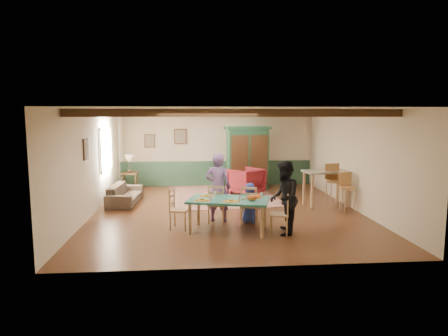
{
  "coord_description": "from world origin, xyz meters",
  "views": [
    {
      "loc": [
        -0.96,
        -10.45,
        2.57
      ],
      "look_at": [
        -0.06,
        0.16,
        1.15
      ],
      "focal_mm": 32.0,
      "sensor_mm": 36.0,
      "label": 1
    }
  ],
  "objects": [
    {
      "name": "floor",
      "position": [
        0.0,
        0.0,
        0.0
      ],
      "size": [
        8.0,
        8.0,
        0.0
      ],
      "primitive_type": "plane",
      "color": "#462313",
      "rests_on": "ground"
    },
    {
      "name": "wall_back",
      "position": [
        0.0,
        4.0,
        1.35
      ],
      "size": [
        7.0,
        0.02,
        2.7
      ],
      "primitive_type": "cube",
      "color": "beige",
      "rests_on": "floor"
    },
    {
      "name": "wall_left",
      "position": [
        -3.5,
        0.0,
        1.35
      ],
      "size": [
        0.02,
        8.0,
        2.7
      ],
      "primitive_type": "cube",
      "color": "beige",
      "rests_on": "floor"
    },
    {
      "name": "wall_right",
      "position": [
        3.5,
        0.0,
        1.35
      ],
      "size": [
        0.02,
        8.0,
        2.7
      ],
      "primitive_type": "cube",
      "color": "beige",
      "rests_on": "floor"
    },
    {
      "name": "ceiling",
      "position": [
        0.0,
        0.0,
        2.7
      ],
      "size": [
        7.0,
        8.0,
        0.02
      ],
      "primitive_type": "cube",
      "color": "silver",
      "rests_on": "wall_back"
    },
    {
      "name": "wainscot_back",
      "position": [
        0.0,
        3.98,
        0.45
      ],
      "size": [
        6.95,
        0.03,
        0.9
      ],
      "primitive_type": "cube",
      "color": "#223F2C",
      "rests_on": "floor"
    },
    {
      "name": "ceiling_beam_front",
      "position": [
        0.0,
        -2.3,
        2.61
      ],
      "size": [
        6.95,
        0.16,
        0.16
      ],
      "primitive_type": "cube",
      "color": "#301D0D",
      "rests_on": "ceiling"
    },
    {
      "name": "ceiling_beam_mid",
      "position": [
        0.0,
        0.4,
        2.61
      ],
      "size": [
        6.95,
        0.16,
        0.16
      ],
      "primitive_type": "cube",
      "color": "#301D0D",
      "rests_on": "ceiling"
    },
    {
      "name": "ceiling_beam_back",
      "position": [
        0.0,
        3.0,
        2.61
      ],
      "size": [
        6.95,
        0.16,
        0.16
      ],
      "primitive_type": "cube",
      "color": "#301D0D",
      "rests_on": "ceiling"
    },
    {
      "name": "window_left",
      "position": [
        -3.47,
        1.7,
        1.55
      ],
      "size": [
        0.06,
        1.6,
        1.3
      ],
      "primitive_type": null,
      "color": "white",
      "rests_on": "wall_left"
    },
    {
      "name": "picture_left_wall",
      "position": [
        -3.47,
        -0.6,
        1.75
      ],
      "size": [
        0.04,
        0.42,
        0.52
      ],
      "primitive_type": null,
      "color": "gray",
      "rests_on": "wall_left"
    },
    {
      "name": "picture_back_a",
      "position": [
        -1.3,
        3.97,
        1.8
      ],
      "size": [
        0.45,
        0.04,
        0.55
      ],
      "primitive_type": null,
      "color": "gray",
      "rests_on": "wall_back"
    },
    {
      "name": "picture_back_b",
      "position": [
        -2.4,
        3.97,
        1.65
      ],
      "size": [
        0.38,
        0.04,
        0.48
      ],
      "primitive_type": null,
      "color": "gray",
      "rests_on": "wall_back"
    },
    {
      "name": "dining_table",
      "position": [
        -0.13,
        -1.87,
        0.36
      ],
      "size": [
        1.94,
        1.39,
        0.73
      ],
      "primitive_type": null,
      "rotation": [
        0.0,
        0.0,
        -0.26
      ],
      "color": "#216954",
      "rests_on": "floor"
    },
    {
      "name": "dining_chair_far_left",
      "position": [
        -0.32,
        -1.1,
        0.46
      ],
      "size": [
        0.5,
        0.52,
        0.92
      ],
      "primitive_type": null,
      "rotation": [
        0.0,
        0.0,
        2.88
      ],
      "color": "#AB8155",
      "rests_on": "floor"
    },
    {
      "name": "dining_chair_far_right",
      "position": [
        0.42,
        -1.3,
        0.46
      ],
      "size": [
        0.5,
        0.52,
        0.92
      ],
      "primitive_type": null,
      "rotation": [
        0.0,
        0.0,
        2.88
      ],
      "color": "#AB8155",
      "rests_on": "floor"
    },
    {
      "name": "dining_chair_end_left",
      "position": [
        -1.21,
        -1.58,
        0.46
      ],
      "size": [
        0.52,
        0.5,
        0.92
      ],
      "primitive_type": null,
      "rotation": [
        0.0,
        0.0,
        1.31
      ],
      "color": "#AB8155",
      "rests_on": "floor"
    },
    {
      "name": "dining_chair_end_right",
      "position": [
        0.94,
        -2.16,
        0.46
      ],
      "size": [
        0.52,
        0.5,
        0.92
      ],
      "primitive_type": null,
      "rotation": [
        0.0,
        0.0,
        -1.83
      ],
      "color": "#AB8155",
      "rests_on": "floor"
    },
    {
      "name": "person_man",
      "position": [
        -0.3,
        -1.03,
        0.84
      ],
      "size": [
        0.69,
        0.54,
        1.67
      ],
      "primitive_type": "imported",
      "rotation": [
        0.0,
        0.0,
        2.88
      ],
      "color": "#70508A",
      "rests_on": "floor"
    },
    {
      "name": "person_woman",
      "position": [
        1.04,
        -2.19,
        0.8
      ],
      "size": [
        0.79,
        0.91,
        1.6
      ],
      "primitive_type": "imported",
      "rotation": [
        0.0,
        0.0,
        -1.83
      ],
      "color": "black",
      "rests_on": "floor"
    },
    {
      "name": "person_child",
      "position": [
        0.44,
        -1.23,
        0.49
      ],
      "size": [
        0.54,
        0.42,
        0.97
      ],
      "primitive_type": "imported",
      "rotation": [
        0.0,
        0.0,
        2.88
      ],
      "color": "#253995",
      "rests_on": "floor"
    },
    {
      "name": "cat",
      "position": [
        0.36,
        -2.11,
        0.81
      ],
      "size": [
        0.37,
        0.22,
        0.17
      ],
      "primitive_type": null,
      "rotation": [
        0.0,
        0.0,
        -0.26
      ],
      "color": "orange",
      "rests_on": "dining_table"
    },
    {
      "name": "place_setting_near_left",
      "position": [
        -0.71,
        -1.97,
        0.78
      ],
      "size": [
        0.45,
        0.38,
        0.11
      ],
      "primitive_type": null,
      "rotation": [
        0.0,
        0.0,
        -0.26
      ],
      "color": "gold",
      "rests_on": "dining_table"
    },
    {
      "name": "place_setting_near_center",
      "position": [
        -0.1,
        -2.13,
        0.78
      ],
      "size": [
        0.45,
        0.38,
        0.11
      ],
      "primitive_type": null,
      "rotation": [
        0.0,
        0.0,
        -0.26
      ],
      "color": "gold",
      "rests_on": "dining_table"
    },
    {
      "name": "place_setting_far_left",
      "position": [
        -0.58,
        -1.5,
        0.78
      ],
      "size": [
        0.45,
        0.38,
        0.11
      ],
      "primitive_type": null,
      "rotation": [
        0.0,
        0.0,
        -0.26
      ],
      "color": "gold",
      "rests_on": "dining_table"
    },
    {
      "name": "place_setting_far_right",
      "position": [
        0.45,
        -1.78,
        0.78
      ],
      "size": [
        0.45,
        0.38,
        0.11
      ],
      "primitive_type": null,
      "rotation": [
        0.0,
        0.0,
        -0.26
      ],
      "color": "gold",
      "rests_on": "dining_table"
    },
    {
      "name": "area_rug",
      "position": [
        0.05,
        2.1,
        0.01
      ],
      "size": [
        3.57,
        4.11,
        0.01
      ],
      "primitive_type": "cube",
      "rotation": [
        0.0,
        0.0,
        0.1
      ],
      "color": "tan",
      "rests_on": "floor"
    },
    {
      "name": "armoire",
      "position": [
        1.02,
        3.2,
        1.09
      ],
      "size": [
        1.61,
        0.81,
        2.18
      ],
      "primitive_type": "cube",
      "rotation": [
        0.0,
        0.0,
        0.13
      ],
      "color": "#163922",
      "rests_on": "floor"
    },
    {
      "name": "armchair",
      "position": [
        0.84,
        2.24,
        0.43
      ],
      "size": [
        1.31,
        1.31,
        0.86
      ],
      "primitive_type": "imported",
      "rotation": [
        0.0,
        0.0,
        -2.5
      ],
      "color": "#55111A",
      "rests_on": "floor"
    },
    {
      "name": "sofa",
      "position": [
        -2.88,
        1.24,
        0.28
      ],
      "size": [
        0.86,
        1.93,
        0.55
      ],
      "primitive_type": "imported",
      "rotation": [
        0.0,
        0.0,
        1.5
      ],
      "color": "#403328",
      "rests_on": "floor"
    },
    {
      "name": "end_table",
      "position": [
        -3.02,
        3.15,
        0.32
      ],
      "size": [
        0.54,
        0.54,
        0.64
      ],
      "primitive_type": null,
      "rotation": [
        0.0,
        0.0,
        -0.04
      ],
      "color": "#301D0D",
      "rests_on": "floor"
    },
    {
      "name": "table_lamp",
      "position": [
        -3.02,
        3.15,
        0.93
      ],
      "size": [
        0.36,
        0.36,
        0.59
      ],
      "primitive_type": null,
      "rotation": [
        0.0,
        0.0,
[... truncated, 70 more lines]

